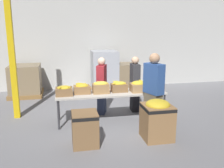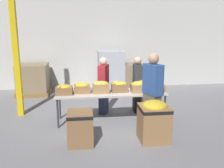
% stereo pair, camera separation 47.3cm
% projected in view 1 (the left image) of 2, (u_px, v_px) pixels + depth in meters
% --- Properties ---
extents(ground_plane, '(30.00, 30.00, 0.00)m').
position_uv_depth(ground_plane, '(111.00, 121.00, 6.41)').
color(ground_plane, gray).
extents(wall_back, '(16.00, 0.08, 4.00)m').
position_uv_depth(wall_back, '(92.00, 36.00, 9.46)').
color(wall_back, silver).
rests_on(wall_back, ground_plane).
extents(sorting_table, '(2.73, 0.73, 0.76)m').
position_uv_depth(sorting_table, '(111.00, 94.00, 6.25)').
color(sorting_table, beige).
rests_on(sorting_table, ground_plane).
extents(banana_box_0, '(0.40, 0.34, 0.25)m').
position_uv_depth(banana_box_0, '(64.00, 90.00, 5.95)').
color(banana_box_0, olive).
rests_on(banana_box_0, sorting_table).
extents(banana_box_1, '(0.40, 0.32, 0.26)m').
position_uv_depth(banana_box_1, '(82.00, 88.00, 6.13)').
color(banana_box_1, olive).
rests_on(banana_box_1, sorting_table).
extents(banana_box_2, '(0.40, 0.30, 0.30)m').
position_uv_depth(banana_box_2, '(101.00, 87.00, 6.14)').
color(banana_box_2, '#A37A4C').
rests_on(banana_box_2, sorting_table).
extents(banana_box_3, '(0.40, 0.27, 0.27)m').
position_uv_depth(banana_box_3, '(119.00, 87.00, 6.28)').
color(banana_box_3, olive).
rests_on(banana_box_3, sorting_table).
extents(banana_box_4, '(0.40, 0.34, 0.28)m').
position_uv_depth(banana_box_4, '(139.00, 86.00, 6.28)').
color(banana_box_4, tan).
rests_on(banana_box_4, sorting_table).
extents(banana_box_5, '(0.40, 0.29, 0.25)m').
position_uv_depth(banana_box_5, '(156.00, 86.00, 6.39)').
color(banana_box_5, '#A37A4C').
rests_on(banana_box_5, sorting_table).
extents(volunteer_0, '(0.34, 0.47, 1.56)m').
position_uv_depth(volunteer_0, '(102.00, 86.00, 6.79)').
color(volunteer_0, '#2D3856').
rests_on(volunteer_0, ground_plane).
extents(volunteer_1, '(0.23, 0.43, 1.56)m').
position_uv_depth(volunteer_1, '(135.00, 84.00, 7.02)').
color(volunteer_1, black).
rests_on(volunteer_1, ground_plane).
extents(volunteer_2, '(0.40, 0.53, 1.78)m').
position_uv_depth(volunteer_2, '(153.00, 92.00, 5.80)').
color(volunteer_2, '#6B604C').
rests_on(volunteer_2, ground_plane).
extents(donation_bin_0, '(0.52, 0.52, 0.70)m').
position_uv_depth(donation_bin_0, '(85.00, 128.00, 5.03)').
color(donation_bin_0, olive).
rests_on(donation_bin_0, ground_plane).
extents(donation_bin_1, '(0.61, 0.61, 0.87)m').
position_uv_depth(donation_bin_1, '(157.00, 118.00, 5.31)').
color(donation_bin_1, olive).
rests_on(donation_bin_1, ground_plane).
extents(support_pillar, '(0.15, 0.15, 4.00)m').
position_uv_depth(support_pillar, '(11.00, 41.00, 6.20)').
color(support_pillar, yellow).
rests_on(support_pillar, ground_plane).
extents(pallet_stack_0, '(0.97, 0.97, 1.03)m').
position_uv_depth(pallet_stack_0, '(123.00, 78.00, 9.22)').
color(pallet_stack_0, olive).
rests_on(pallet_stack_0, ground_plane).
extents(pallet_stack_1, '(1.11, 1.11, 1.07)m').
position_uv_depth(pallet_stack_1, '(25.00, 81.00, 8.60)').
color(pallet_stack_1, olive).
rests_on(pallet_stack_1, ground_plane).
extents(pallet_stack_2, '(0.99, 0.99, 1.51)m').
position_uv_depth(pallet_stack_2, '(104.00, 72.00, 9.04)').
color(pallet_stack_2, olive).
rests_on(pallet_stack_2, ground_plane).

